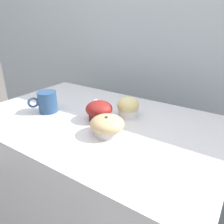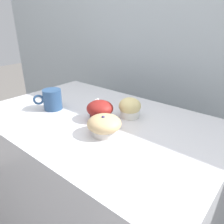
{
  "view_description": "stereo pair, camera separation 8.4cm",
  "coord_description": "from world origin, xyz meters",
  "px_view_note": "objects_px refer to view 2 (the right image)",
  "views": [
    {
      "loc": [
        0.49,
        -0.63,
        1.33
      ],
      "look_at": [
        0.07,
        0.01,
        0.99
      ],
      "focal_mm": 35.0,
      "sensor_mm": 36.0,
      "label": 1
    },
    {
      "loc": [
        0.56,
        -0.58,
        1.33
      ],
      "look_at": [
        0.07,
        0.01,
        0.99
      ],
      "focal_mm": 35.0,
      "sensor_mm": 36.0,
      "label": 2
    }
  ],
  "objects_px": {
    "muffin_back_left": "(104,125)",
    "muffin_back_right": "(130,108)",
    "muffin_front_center": "(101,110)",
    "coffee_cup": "(52,99)"
  },
  "relations": [
    {
      "from": "muffin_front_center",
      "to": "coffee_cup",
      "type": "distance_m",
      "value": 0.24
    },
    {
      "from": "muffin_back_left",
      "to": "muffin_back_right",
      "type": "xyz_separation_m",
      "value": [
        -0.02,
        0.18,
        0.0
      ]
    },
    {
      "from": "muffin_back_right",
      "to": "coffee_cup",
      "type": "bearing_deg",
      "value": -153.94
    },
    {
      "from": "muffin_back_left",
      "to": "muffin_back_right",
      "type": "distance_m",
      "value": 0.18
    },
    {
      "from": "muffin_back_right",
      "to": "coffee_cup",
      "type": "distance_m",
      "value": 0.35
    },
    {
      "from": "muffin_front_center",
      "to": "muffin_back_right",
      "type": "relative_size",
      "value": 1.17
    },
    {
      "from": "muffin_front_center",
      "to": "coffee_cup",
      "type": "bearing_deg",
      "value": -165.35
    },
    {
      "from": "muffin_front_center",
      "to": "muffin_back_left",
      "type": "distance_m",
      "value": 0.13
    },
    {
      "from": "muffin_front_center",
      "to": "muffin_back_right",
      "type": "height_order",
      "value": "muffin_back_right"
    },
    {
      "from": "muffin_back_left",
      "to": "coffee_cup",
      "type": "height_order",
      "value": "coffee_cup"
    }
  ]
}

